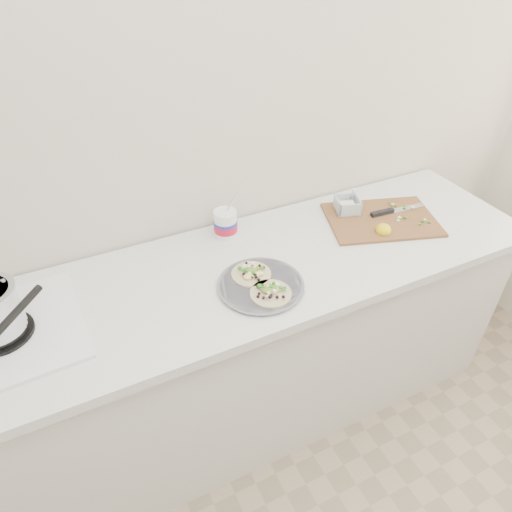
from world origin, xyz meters
name	(u,v)px	position (x,y,z in m)	size (l,w,h in m)	color
counter	(240,348)	(0.00, 1.43, 0.45)	(2.44, 0.66, 0.90)	silver
taco_plate	(261,283)	(0.03, 1.30, 0.92)	(0.31, 0.31, 0.04)	slate
tub	(226,222)	(0.05, 1.64, 0.97)	(0.10, 0.10, 0.22)	white
cutboard	(379,216)	(0.69, 1.47, 0.92)	(0.53, 0.44, 0.07)	brown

